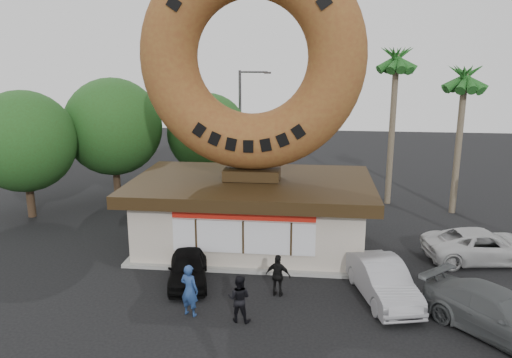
{
  "coord_description": "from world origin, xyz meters",
  "views": [
    {
      "loc": [
        2.74,
        -16.47,
        8.91
      ],
      "look_at": [
        0.42,
        4.0,
        3.81
      ],
      "focal_mm": 35.0,
      "sensor_mm": 36.0,
      "label": 1
    }
  ],
  "objects_px": {
    "giant_donut": "(252,57)",
    "car_grey": "(499,314)",
    "donut_shop": "(252,210)",
    "street_lamp": "(242,125)",
    "person_right": "(278,276)",
    "car_black": "(188,267)",
    "car_silver": "(383,280)",
    "person_left": "(189,290)",
    "person_center": "(239,298)",
    "car_white": "(483,246)"
  },
  "relations": [
    {
      "from": "person_left",
      "to": "car_white",
      "type": "distance_m",
      "value": 13.31
    },
    {
      "from": "car_grey",
      "to": "street_lamp",
      "type": "bearing_deg",
      "value": 81.03
    },
    {
      "from": "street_lamp",
      "to": "car_white",
      "type": "xyz_separation_m",
      "value": [
        12.29,
        -10.73,
        -3.76
      ]
    },
    {
      "from": "giant_donut",
      "to": "car_black",
      "type": "bearing_deg",
      "value": -115.68
    },
    {
      "from": "person_left",
      "to": "car_white",
      "type": "xyz_separation_m",
      "value": [
        11.81,
        6.13,
        -0.23
      ]
    },
    {
      "from": "donut_shop",
      "to": "car_silver",
      "type": "bearing_deg",
      "value": -41.31
    },
    {
      "from": "donut_shop",
      "to": "giant_donut",
      "type": "relative_size",
      "value": 1.11
    },
    {
      "from": "street_lamp",
      "to": "person_center",
      "type": "bearing_deg",
      "value": -82.44
    },
    {
      "from": "car_silver",
      "to": "person_right",
      "type": "bearing_deg",
      "value": 169.38
    },
    {
      "from": "giant_donut",
      "to": "car_white",
      "type": "bearing_deg",
      "value": -3.98
    },
    {
      "from": "person_left",
      "to": "person_right",
      "type": "bearing_deg",
      "value": -129.2
    },
    {
      "from": "donut_shop",
      "to": "street_lamp",
      "type": "xyz_separation_m",
      "value": [
        -1.86,
        10.02,
        2.72
      ]
    },
    {
      "from": "car_silver",
      "to": "person_left",
      "type": "bearing_deg",
      "value": -177.51
    },
    {
      "from": "car_silver",
      "to": "car_grey",
      "type": "distance_m",
      "value": 4.06
    },
    {
      "from": "giant_donut",
      "to": "person_right",
      "type": "xyz_separation_m",
      "value": [
        1.61,
        -5.07,
        -8.02
      ]
    },
    {
      "from": "person_right",
      "to": "car_grey",
      "type": "distance_m",
      "value": 7.6
    },
    {
      "from": "person_center",
      "to": "donut_shop",
      "type": "bearing_deg",
      "value": -79.44
    },
    {
      "from": "person_center",
      "to": "person_right",
      "type": "relative_size",
      "value": 1.02
    },
    {
      "from": "car_black",
      "to": "car_grey",
      "type": "relative_size",
      "value": 0.73
    },
    {
      "from": "person_left",
      "to": "car_black",
      "type": "height_order",
      "value": "person_left"
    },
    {
      "from": "car_black",
      "to": "car_white",
      "type": "bearing_deg",
      "value": 3.94
    },
    {
      "from": "donut_shop",
      "to": "car_silver",
      "type": "relative_size",
      "value": 2.49
    },
    {
      "from": "person_center",
      "to": "person_left",
      "type": "bearing_deg",
      "value": 0.7
    },
    {
      "from": "person_center",
      "to": "person_right",
      "type": "xyz_separation_m",
      "value": [
        1.2,
        1.99,
        -0.01
      ]
    },
    {
      "from": "person_center",
      "to": "car_black",
      "type": "relative_size",
      "value": 0.45
    },
    {
      "from": "street_lamp",
      "to": "person_right",
      "type": "distance_m",
      "value": 15.89
    },
    {
      "from": "person_right",
      "to": "car_white",
      "type": "height_order",
      "value": "person_right"
    },
    {
      "from": "person_center",
      "to": "car_grey",
      "type": "distance_m",
      "value": 8.54
    },
    {
      "from": "giant_donut",
      "to": "car_grey",
      "type": "height_order",
      "value": "giant_donut"
    },
    {
      "from": "person_left",
      "to": "car_black",
      "type": "relative_size",
      "value": 0.5
    },
    {
      "from": "giant_donut",
      "to": "person_right",
      "type": "distance_m",
      "value": 9.62
    },
    {
      "from": "street_lamp",
      "to": "car_silver",
      "type": "bearing_deg",
      "value": -63.62
    },
    {
      "from": "street_lamp",
      "to": "person_center",
      "type": "xyz_separation_m",
      "value": [
        2.26,
        -17.06,
        -3.64
      ]
    },
    {
      "from": "giant_donut",
      "to": "person_left",
      "type": "distance_m",
      "value": 10.55
    },
    {
      "from": "car_black",
      "to": "street_lamp",
      "type": "bearing_deg",
      "value": 77.08
    },
    {
      "from": "giant_donut",
      "to": "car_silver",
      "type": "distance_m",
      "value": 10.94
    },
    {
      "from": "car_black",
      "to": "car_grey",
      "type": "bearing_deg",
      "value": -25.89
    },
    {
      "from": "person_left",
      "to": "car_silver",
      "type": "distance_m",
      "value": 7.18
    },
    {
      "from": "giant_donut",
      "to": "car_grey",
      "type": "relative_size",
      "value": 1.95
    },
    {
      "from": "car_white",
      "to": "person_right",
      "type": "bearing_deg",
      "value": 108.6
    },
    {
      "from": "person_center",
      "to": "car_silver",
      "type": "height_order",
      "value": "person_center"
    },
    {
      "from": "giant_donut",
      "to": "person_left",
      "type": "bearing_deg",
      "value": -101.37
    },
    {
      "from": "car_grey",
      "to": "car_white",
      "type": "relative_size",
      "value": 1.0
    },
    {
      "from": "giant_donut",
      "to": "person_center",
      "type": "distance_m",
      "value": 10.68
    },
    {
      "from": "car_silver",
      "to": "car_grey",
      "type": "bearing_deg",
      "value": -45.83
    },
    {
      "from": "person_right",
      "to": "car_white",
      "type": "bearing_deg",
      "value": -143.71
    },
    {
      "from": "street_lamp",
      "to": "car_grey",
      "type": "distance_m",
      "value": 20.51
    },
    {
      "from": "person_right",
      "to": "car_black",
      "type": "distance_m",
      "value": 3.76
    },
    {
      "from": "giant_donut",
      "to": "person_left",
      "type": "xyz_separation_m",
      "value": [
        -1.38,
        -6.86,
        -7.9
      ]
    },
    {
      "from": "person_left",
      "to": "car_white",
      "type": "relative_size",
      "value": 0.37
    }
  ]
}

